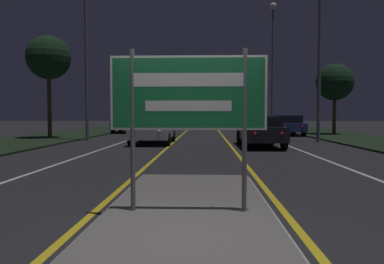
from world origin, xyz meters
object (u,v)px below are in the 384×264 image
Objects in this scene: car_receding_0 at (260,131)px; streetlight_right_near at (320,16)px; car_approaching_2 at (184,120)px; car_receding_3 at (251,121)px; car_receding_1 at (286,125)px; streetlight_left_near at (86,23)px; car_receding_2 at (261,123)px; car_approaching_0 at (153,129)px; car_approaching_1 at (128,123)px; highway_sign at (188,99)px; streetlight_right_far at (273,45)px.

streetlight_right_near is at bearing 39.53° from car_receding_0.
car_receding_3 is at bearing -1.68° from car_approaching_2.
car_receding_1 is 0.98× the size of car_approaching_2.
car_receding_2 is at bearing 51.01° from streetlight_left_near.
car_receding_0 is at bearing -18.76° from car_approaching_0.
car_receding_3 is 8.25m from car_approaching_2.
car_approaching_1 reaches higher than car_approaching_2.
car_receding_1 reaches higher than car_receding_3.
car_receding_1 is 20.59m from car_approaching_2.
car_receding_0 is (2.77, 11.96, -0.97)m from highway_sign.
streetlight_right_near reaches higher than highway_sign.
streetlight_left_near reaches higher than car_approaching_0.
car_receding_0 is 1.16× the size of car_receding_3.
streetlight_left_near is 2.56× the size of car_receding_3.
car_approaching_2 is (3.71, 15.48, -0.01)m from car_approaching_1.
streetlight_left_near reaches higher than car_receding_3.
streetlight_right_far reaches higher than highway_sign.
streetlight_right_near is 13.25m from streetlight_right_far.
streetlight_right_near is (6.30, 14.87, 4.94)m from highway_sign.
streetlight_right_near reaches higher than car_approaching_1.
car_receding_0 is at bearing -140.47° from streetlight_right_near.
car_receding_2 is (-0.67, 2.00, -6.87)m from streetlight_right_far.
streetlight_left_near reaches higher than car_receding_0.
car_receding_1 is at bearing -15.08° from car_approaching_1.
streetlight_right_near is 10.59m from car_approaching_0.
highway_sign is 0.49× the size of car_receding_2.
car_receding_1 is at bearing -65.69° from car_approaching_2.
highway_sign is 16.89m from streetlight_right_near.
car_receding_0 reaches higher than car_receding_3.
car_approaching_2 reaches higher than car_receding_2.
car_receding_3 is (-0.23, 18.52, -0.03)m from car_receding_1.
streetlight_right_far is 18.08m from car_approaching_0.
highway_sign is 40.67m from car_receding_3.
car_receding_1 is at bearing -90.80° from streetlight_right_far.
car_receding_2 is at bearing 92.98° from streetlight_right_near.
streetlight_right_far reaches higher than car_approaching_1.
car_receding_0 is 1.06× the size of car_approaching_0.
car_receding_3 is (-0.44, 25.36, -5.95)m from streetlight_right_near.
car_receding_2 reaches higher than car_receding_3.
highway_sign is at bearing -98.29° from car_receding_3.
streetlight_right_far is 2.38× the size of car_receding_1.
streetlight_left_near is 2.33× the size of car_approaching_0.
streetlight_right_near is 9.05m from car_receding_1.
car_receding_2 is at bearing 81.42° from car_receding_0.
streetlight_right_far is (12.57, 12.69, 1.04)m from streetlight_left_near.
car_approaching_2 is at bearing 178.32° from car_receding_3.
highway_sign is 30.60m from car_receding_2.
car_receding_0 is 28.98m from car_approaching_2.
car_receding_3 is 27.77m from car_approaching_0.
car_receding_1 is 12.62m from car_approaching_1.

